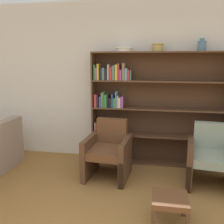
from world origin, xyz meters
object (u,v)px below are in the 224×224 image
bowl_sage (124,49)px  bowl_terracotta (158,47)px  footstool (170,201)px  vase_tall (202,46)px  armchair_cushioned (210,158)px  bookshelf (145,109)px  armchair_leather (108,151)px

bowl_sage → bowl_terracotta: bearing=0.0°
bowl_sage → footstool: bearing=-66.4°
bowl_terracotta → footstool: size_ratio=0.50×
vase_tall → footstool: size_ratio=0.51×
vase_tall → armchair_cushioned: 1.71m
bookshelf → armchair_leather: 1.00m
armchair_cushioned → footstool: (-0.61, -1.04, -0.13)m
vase_tall → footstool: bearing=-106.4°
vase_tall → bowl_sage: bearing=180.0°
bookshelf → footstool: bookshelf is taller
bowl_sage → vase_tall: bearing=0.0°
armchair_cushioned → footstool: bearing=66.8°
bookshelf → bowl_sage: 1.06m
bookshelf → armchair_leather: bearing=-128.9°
vase_tall → armchair_leather: (-1.37, -0.62, -1.59)m
armchair_leather → footstool: bearing=134.8°
vase_tall → armchair_cushioned: (0.12, -0.63, -1.59)m
armchair_leather → bowl_sage: bearing=-98.8°
armchair_leather → armchair_cushioned: 1.49m
bowl_terracotta → armchair_leather: bowl_terracotta is taller
bowl_sage → footstool: 2.47m
bowl_sage → armchair_cushioned: (1.34, -0.63, -1.55)m
vase_tall → bowl_terracotta: bearing=180.0°
footstool → bookshelf: bearing=102.0°
bowl_terracotta → vase_tall: (0.68, 0.00, 0.02)m
bookshelf → armchair_leather: bookshelf is taller
armchair_cushioned → bowl_terracotta: bearing=-30.9°
bowl_terracotta → armchair_cushioned: bowl_terracotta is taller
bookshelf → vase_tall: 1.34m
bookshelf → footstool: (0.36, -1.68, -0.69)m
bowl_sage → armchair_leather: bearing=-103.4°
armchair_cushioned → footstool: 1.21m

